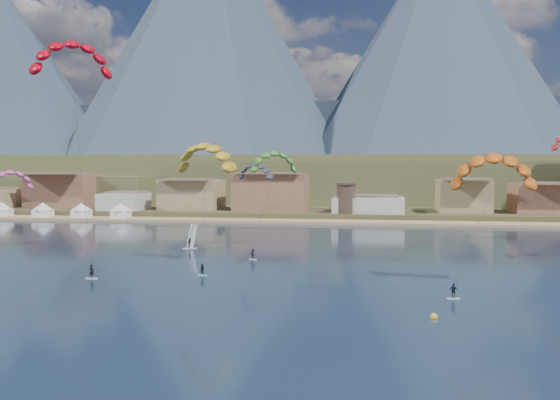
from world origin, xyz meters
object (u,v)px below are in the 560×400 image
object	(u,v)px
kitesurfer_orange	(493,166)
kitesurfer_yellow	(206,153)
watchtower	(346,198)
windsurfer	(191,241)
buoy	(434,317)
kitesurfer_green	(273,159)
kitesurfer_red	(71,54)

from	to	relation	value
kitesurfer_orange	kitesurfer_yellow	bearing A→B (deg)	164.59
watchtower	kitesurfer_yellow	world-z (taller)	kitesurfer_yellow
kitesurfer_orange	windsurfer	xyz separation A→B (m)	(-47.29, 27.53, -13.41)
kitesurfer_orange	watchtower	bearing A→B (deg)	104.07
watchtower	windsurfer	distance (m)	67.83
kitesurfer_yellow	windsurfer	distance (m)	24.05
buoy	kitesurfer_yellow	bearing A→B (deg)	138.17
kitesurfer_orange	kitesurfer_green	size ratio (longest dim) A/B	0.90
kitesurfer_red	buoy	xyz separation A→B (m)	(53.06, -28.86, -32.38)
watchtower	windsurfer	world-z (taller)	watchtower
watchtower	windsurfer	size ratio (longest dim) A/B	1.94
kitesurfer_orange	kitesurfer_red	bearing A→B (deg)	169.01
kitesurfer_green	kitesurfer_red	bearing A→B (deg)	-148.84
kitesurfer_red	buoy	world-z (taller)	kitesurfer_red
watchtower	buoy	distance (m)	108.62
kitesurfer_orange	kitesurfer_green	distance (m)	43.79
kitesurfer_red	kitesurfer_green	xyz separation A→B (m)	(29.03, 17.56, -16.34)
kitesurfer_orange	buoy	bearing A→B (deg)	-116.17
kitesurfer_green	buoy	size ratio (longest dim) A/B	27.36
kitesurfer_green	windsurfer	distance (m)	21.09
watchtower	kitesurfer_orange	world-z (taller)	kitesurfer_orange
kitesurfer_red	kitesurfer_orange	distance (m)	64.98
watchtower	kitesurfer_orange	xyz separation A→B (m)	(22.69, -90.55, 8.45)
kitesurfer_red	kitesurfer_yellow	bearing A→B (deg)	-2.80
kitesurfer_red	buoy	size ratio (longest dim) A/B	50.64
kitesurfer_green	buoy	xyz separation A→B (m)	(24.03, -46.41, -16.04)
watchtower	kitesurfer_green	size ratio (longest dim) A/B	0.43
windsurfer	buoy	size ratio (longest dim) A/B	6.02
watchtower	kitesurfer_green	bearing A→B (deg)	-98.99
kitesurfer_red	windsurfer	size ratio (longest dim) A/B	8.41
kitesurfer_orange	kitesurfer_green	world-z (taller)	kitesurfer_green
windsurfer	kitesurfer_green	bearing A→B (deg)	7.42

